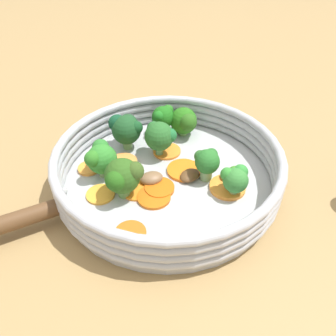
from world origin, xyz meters
The scene contains 26 objects.
ground_plane centered at (0.00, 0.00, 0.00)m, with size 4.00×4.00×0.00m, color #9B7B4A.
skillet centered at (0.00, 0.00, 0.01)m, with size 0.28×0.28×0.01m, color #B2B5B7.
skillet_rim_wall centered at (0.00, 0.00, 0.04)m, with size 0.30×0.30×0.05m.
skillet_rivet_left centered at (-0.08, 0.11, 0.02)m, with size 0.01×0.01×0.01m, color #B3B4B8.
skillet_rivet_right centered at (-0.12, 0.06, 0.02)m, with size 0.01×0.01×0.01m, color #B3B0B3.
carrot_slice_0 centered at (-0.03, 0.11, 0.02)m, with size 0.03×0.03×0.00m, color orange.
carrot_slice_1 centered at (-0.11, 0.00, 0.01)m, with size 0.04×0.04×0.00m, color orange.
carrot_slice_2 centered at (0.01, -0.08, 0.02)m, with size 0.05×0.05×0.00m, color orange.
carrot_slice_3 centered at (0.05, 0.02, 0.01)m, with size 0.04×0.04×0.00m, color orange.
carrot_slice_4 centered at (0.02, -0.02, 0.01)m, with size 0.05×0.05×0.00m, color orange.
carrot_slice_5 centered at (-0.03, 0.00, 0.02)m, with size 0.04×0.04×0.01m, color #D85F11.
carrot_slice_6 centered at (-0.04, 0.00, 0.01)m, with size 0.04×0.04×0.00m, color #D66213.
carrot_slice_7 centered at (0.00, 0.07, 0.02)m, with size 0.04×0.04×0.01m, color #F88D3E.
carrot_slice_8 centered at (-0.07, 0.06, 0.01)m, with size 0.04×0.04×0.00m, color gold.
carrot_slice_9 centered at (-0.04, 0.03, 0.01)m, with size 0.04×0.04×0.00m, color orange.
broccoli_floret_0 centered at (-0.03, 0.08, 0.04)m, with size 0.05×0.04×0.05m.
broccoli_floret_1 centered at (0.04, 0.03, 0.05)m, with size 0.04×0.05×0.05m.
broccoli_floret_2 centered at (-0.05, 0.03, 0.05)m, with size 0.05×0.05×0.05m.
broccoli_floret_3 centered at (0.09, 0.05, 0.04)m, with size 0.04×0.03×0.05m.
broccoli_floret_4 centered at (0.00, -0.09, 0.04)m, with size 0.04×0.04×0.04m.
broccoli_floret_5 centered at (0.02, -0.05, 0.04)m, with size 0.04×0.04×0.05m.
broccoli_floret_6 centered at (0.04, 0.08, 0.05)m, with size 0.05×0.05×0.05m.
broccoli_floret_7 centered at (0.10, 0.02, 0.04)m, with size 0.04×0.05×0.04m.
mushroom_piece_0 centered at (0.01, -0.03, 0.02)m, with size 0.03×0.02×0.01m, color brown.
mushroom_piece_1 centered at (-0.02, 0.02, 0.02)m, with size 0.03×0.02×0.01m, color brown.
mushroom_piece_2 centered at (0.03, -0.08, 0.02)m, with size 0.03×0.03×0.01m, color brown.
Camera 1 is at (-0.31, -0.13, 0.30)m, focal length 35.00 mm.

